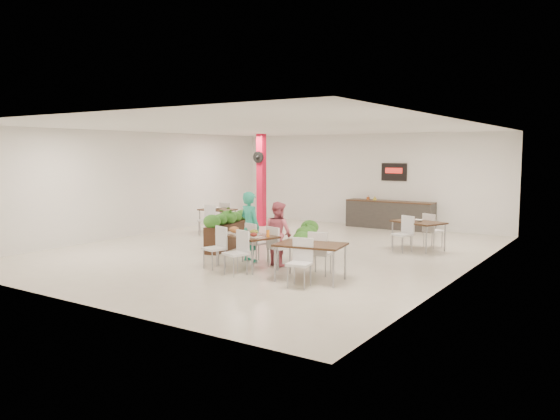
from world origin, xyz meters
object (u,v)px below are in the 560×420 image
Objects in this scene: red_column at (261,179)px; side_table_c at (311,249)px; service_counter at (390,214)px; main_table at (247,240)px; diner_woman at (278,233)px; side_table_a at (218,213)px; side_table_b at (418,226)px; planter_right at (306,240)px; planter_left at (228,229)px; diner_man at (250,227)px.

red_column is 8.38m from side_table_c.
service_counter is 7.77m from main_table.
side_table_c is (1.38, -0.92, -0.09)m from diner_woman.
side_table_a and side_table_c have the same top height.
side_table_b is (6.18, -1.54, -1.01)m from red_column.
red_column reaches higher than planter_right.
planter_right is (2.54, -0.20, -0.05)m from planter_left.
side_table_b is (4.29, 2.66, 0.10)m from planter_left.
red_column is at bearing 122.51° from side_table_c.
red_column is 1.92× the size of side_table_c.
planter_left is at bearing -18.53° from diner_man.
planter_left is 1.27× the size of planter_right.
service_counter reaches higher than diner_woman.
red_column reaches higher than side_table_a.
planter_left is at bearing 175.52° from planter_right.
main_table and side_table_b have the same top height.
service_counter reaches higher than planter_left.
planter_left is 1.29× the size of side_table_a.
diner_woman is at bearing -39.68° from side_table_a.
planter_right is 5.31m from side_table_a.
planter_right is 1.01× the size of side_table_a.
service_counter is at bearing 93.95° from planter_right.
planter_right is (0.43, -6.26, -0.01)m from service_counter.
diner_woman is 0.87× the size of planter_right.
side_table_b is at bearing -101.72° from diner_woman.
side_table_a is at bearing 135.02° from planter_left.
red_column is at bearing -172.46° from side_table_b.
side_table_b is 1.00× the size of side_table_c.
main_table is 1.15× the size of side_table_a.
side_table_b is (6.48, 0.46, 0.01)m from side_table_a.
red_column is at bearing 135.21° from planter_right.
diner_woman reaches higher than main_table.
side_table_a is 6.50m from side_table_b.
diner_man is 0.99× the size of planter_right.
diner_man is at bearing 120.84° from main_table.
diner_woman reaches higher than planter_left.
diner_man is 1.13× the size of diner_woman.
side_table_c is (5.89, -4.16, 0.01)m from side_table_a.
red_column reaches higher than service_counter.
service_counter reaches higher than main_table.
red_column reaches higher than main_table.
planter_left is 1.27× the size of side_table_c.
service_counter reaches higher than diner_man.
main_table is at bearing -41.87° from planter_left.
planter_left is at bearing -126.65° from side_table_b.
planter_right is 1.00× the size of side_table_b.
diner_woman is at bearing -104.84° from planter_right.
diner_woman is at bearing 136.76° from side_table_c.
main_table is 1.14× the size of planter_right.
main_table is at bearing 74.09° from diner_woman.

